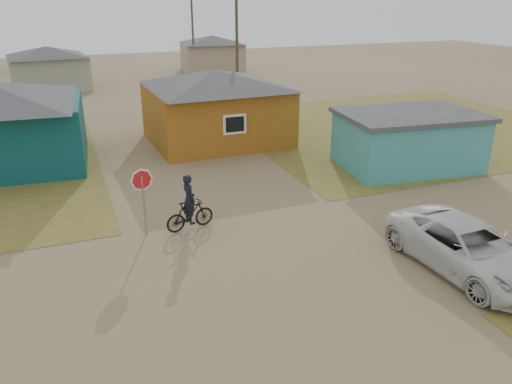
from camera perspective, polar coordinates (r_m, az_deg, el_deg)
ground at (r=15.07m, az=2.30°, el=-8.84°), size 120.00×120.00×0.00m
grass_ne at (r=32.36m, az=16.15°, el=7.23°), size 20.00×18.00×0.00m
house_yellow at (r=27.58m, az=-4.54°, el=9.87°), size 7.72×6.76×3.90m
shed_turquoise at (r=24.40m, az=16.99°, el=5.72°), size 6.71×4.93×2.60m
house_pale_west at (r=46.23m, az=-22.62°, el=12.96°), size 7.04×6.15×3.60m
house_beige_east at (r=54.36m, az=-5.03°, el=15.58°), size 6.95×6.05×3.60m
utility_pole_near at (r=36.01m, az=-2.19°, el=16.15°), size 1.40×0.20×8.00m
utility_pole_far at (r=51.58m, az=-7.24°, el=17.71°), size 1.40×0.20×8.00m
stop_sign at (r=16.85m, az=-12.87°, el=0.63°), size 0.77×0.18×2.37m
cyclist at (r=17.34m, az=-7.59°, el=-2.02°), size 1.84×0.84×2.00m
vehicle at (r=15.97m, az=23.10°, el=-5.87°), size 2.70×5.40×1.47m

